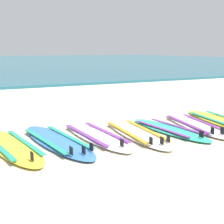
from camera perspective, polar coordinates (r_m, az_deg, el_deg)
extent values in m
plane|color=beige|center=(5.38, 4.38, -4.31)|extent=(80.00, 80.00, 0.00)
ellipsoid|color=yellow|center=(4.91, -17.62, -5.93)|extent=(0.84, 2.21, 0.07)
cube|color=teal|center=(4.95, -15.50, -5.16)|extent=(0.29, 1.50, 0.01)
cube|color=black|center=(4.12, -14.26, -7.74)|extent=(0.02, 0.09, 0.11)
ellipsoid|color=#3875CC|center=(5.03, -9.95, -5.14)|extent=(0.86, 2.31, 0.07)
cube|color=teal|center=(4.95, -12.12, -5.01)|extent=(0.29, 1.57, 0.01)
cube|color=teal|center=(5.10, -7.89, -4.37)|extent=(0.29, 1.57, 0.01)
cube|color=black|center=(4.25, -5.15, -6.82)|extent=(0.02, 0.09, 0.11)
cube|color=black|center=(4.23, -7.39, -6.94)|extent=(0.02, 0.09, 0.11)
cube|color=black|center=(4.37, -3.74, -6.28)|extent=(0.02, 0.09, 0.11)
ellipsoid|color=white|center=(5.27, -2.98, -4.24)|extent=(0.67, 2.16, 0.07)
cube|color=purple|center=(5.17, -4.89, -4.07)|extent=(0.17, 1.49, 0.01)
cube|color=purple|center=(5.34, -1.15, -3.55)|extent=(0.17, 1.49, 0.01)
cube|color=black|center=(4.54, 1.78, -5.58)|extent=(0.02, 0.09, 0.11)
ellipsoid|color=silver|center=(5.43, 4.36, -3.77)|extent=(0.68, 2.19, 0.07)
cube|color=gold|center=(5.34, 2.50, -3.56)|extent=(0.18, 1.51, 0.01)
cube|color=gold|center=(5.51, 6.18, -3.15)|extent=(0.18, 1.51, 0.01)
cube|color=black|center=(4.70, 8.99, -5.14)|extent=(0.02, 0.09, 0.11)
cube|color=black|center=(4.68, 7.04, -5.17)|extent=(0.02, 0.09, 0.11)
cube|color=black|center=(4.82, 10.13, -4.75)|extent=(0.02, 0.09, 0.11)
ellipsoid|color=#2DB793|center=(5.74, 10.22, -3.10)|extent=(0.68, 1.99, 0.07)
cube|color=purple|center=(5.62, 8.90, -2.95)|extent=(0.20, 1.36, 0.01)
cube|color=purple|center=(5.85, 11.51, -2.48)|extent=(0.20, 1.36, 0.01)
cube|color=black|center=(5.20, 15.85, -3.84)|extent=(0.02, 0.09, 0.11)
ellipsoid|color=white|center=(6.18, 14.77, -2.27)|extent=(0.88, 2.18, 0.07)
cube|color=purple|center=(6.08, 13.24, -2.03)|extent=(0.32, 1.48, 0.01)
cube|color=purple|center=(6.27, 16.29, -1.77)|extent=(0.32, 1.48, 0.01)
cube|color=black|center=(5.49, 19.28, -3.25)|extent=(0.03, 0.09, 0.11)
cube|color=black|center=(5.46, 17.67, -3.24)|extent=(0.03, 0.09, 0.11)
ellipsoid|color=yellow|center=(6.65, 19.31, -1.59)|extent=(0.88, 2.36, 0.07)
cube|color=teal|center=(6.52, 17.88, -1.38)|extent=(0.30, 1.61, 0.01)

